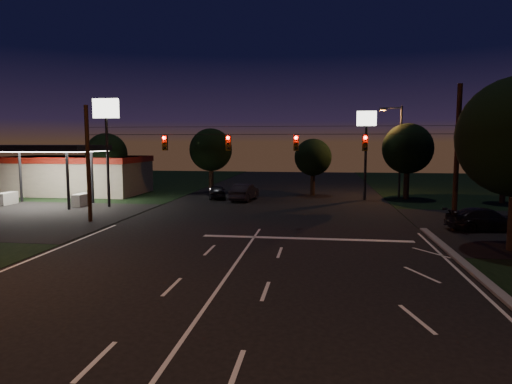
% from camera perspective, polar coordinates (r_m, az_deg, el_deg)
% --- Properties ---
extents(ground, '(140.00, 140.00, 0.00)m').
position_cam_1_polar(ground, '(15.77, -6.42, -14.20)').
color(ground, black).
rests_on(ground, ground).
extents(stop_bar, '(12.00, 0.50, 0.01)m').
position_cam_1_polar(stop_bar, '(26.39, 6.26, -5.80)').
color(stop_bar, silver).
rests_on(stop_bar, ground).
extents(utility_pole_right, '(0.30, 0.30, 9.00)m').
position_cam_1_polar(utility_pole_right, '(30.93, 23.43, -4.51)').
color(utility_pole_right, black).
rests_on(utility_pole_right, ground).
extents(utility_pole_left, '(0.28, 0.28, 8.00)m').
position_cam_1_polar(utility_pole_left, '(33.71, -19.99, -3.52)').
color(utility_pole_left, black).
rests_on(utility_pole_left, ground).
extents(signal_span, '(24.00, 0.40, 1.56)m').
position_cam_1_polar(signal_span, '(29.50, 0.74, 6.26)').
color(signal_span, black).
rests_on(signal_span, ground).
extents(gas_station, '(14.20, 16.10, 5.25)m').
position_cam_1_polar(gas_station, '(51.60, -21.77, 2.34)').
color(gas_station, gray).
rests_on(gas_station, ground).
extents(pole_sign_left_near, '(2.20, 0.30, 9.10)m').
position_cam_1_polar(pole_sign_left_near, '(40.43, -18.20, 8.04)').
color(pole_sign_left_near, black).
rests_on(pole_sign_left_near, ground).
extents(pole_sign_right, '(1.80, 0.30, 8.40)m').
position_cam_1_polar(pole_sign_right, '(44.51, 13.61, 7.03)').
color(pole_sign_right, black).
rests_on(pole_sign_right, ground).
extents(street_light_right_far, '(2.20, 0.35, 9.00)m').
position_cam_1_polar(street_light_right_far, '(46.90, 17.30, 5.66)').
color(street_light_right_far, black).
rests_on(street_light_right_far, ground).
extents(tree_far_a, '(4.20, 4.20, 6.42)m').
position_cam_1_polar(tree_far_a, '(49.46, -18.10, 4.50)').
color(tree_far_a, black).
rests_on(tree_far_a, ground).
extents(tree_far_b, '(4.60, 4.60, 6.98)m').
position_cam_1_polar(tree_far_b, '(49.83, -5.61, 5.20)').
color(tree_far_b, black).
rests_on(tree_far_b, ground).
extents(tree_far_c, '(3.80, 3.80, 5.86)m').
position_cam_1_polar(tree_far_c, '(47.44, 7.16, 4.27)').
color(tree_far_c, black).
rests_on(tree_far_c, ground).
extents(tree_far_d, '(4.80, 4.80, 7.30)m').
position_cam_1_polar(tree_far_d, '(46.18, 18.42, 5.10)').
color(tree_far_d, black).
rests_on(tree_far_d, ground).
extents(tree_far_e, '(4.00, 4.00, 6.18)m').
position_cam_1_polar(tree_far_e, '(46.38, 28.62, 3.78)').
color(tree_far_e, black).
rests_on(tree_far_e, ground).
extents(car_oncoming_a, '(2.55, 4.25, 1.36)m').
position_cam_1_polar(car_oncoming_a, '(44.69, -4.90, 0.04)').
color(car_oncoming_a, black).
rests_on(car_oncoming_a, ground).
extents(car_oncoming_b, '(2.23, 4.94, 1.57)m').
position_cam_1_polar(car_oncoming_b, '(43.12, -1.49, -0.02)').
color(car_oncoming_b, black).
rests_on(car_oncoming_b, ground).
extents(car_cross, '(5.11, 2.66, 1.42)m').
position_cam_1_polar(car_cross, '(31.78, 26.83, -3.10)').
color(car_cross, black).
rests_on(car_cross, ground).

